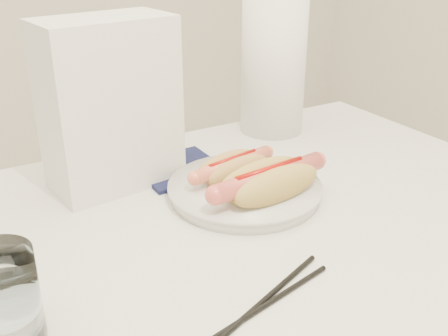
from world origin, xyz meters
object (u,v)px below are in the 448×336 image
table (205,282)px  paper_towel_roll (273,62)px  napkin_box (110,105)px  plate (245,191)px  hotdog_left (233,168)px  hotdog_right (269,182)px  water_glass (1,298)px

table → paper_towel_roll: size_ratio=4.13×
napkin_box → plate: bearing=-51.4°
hotdog_left → hotdog_right: size_ratio=0.78×
hotdog_right → water_glass: size_ratio=1.91×
table → napkin_box: (-0.03, 0.25, 0.20)m
table → hotdog_left: (0.12, 0.12, 0.10)m
hotdog_left → napkin_box: 0.22m
paper_towel_roll → plate: bearing=-132.9°
plate → table: bearing=-143.0°
hotdog_left → hotdog_right: 0.08m
table → water_glass: 0.29m
table → hotdog_right: (0.13, 0.04, 0.10)m
hotdog_right → paper_towel_roll: 0.36m
table → water_glass: (-0.26, -0.05, 0.11)m
plate → hotdog_right: 0.06m
plate → water_glass: 0.41m
plate → napkin_box: 0.25m
plate → hotdog_left: size_ratio=1.50×
table → water_glass: bearing=-169.0°
hotdog_left → paper_towel_roll: size_ratio=0.54×
table → hotdog_left: bearing=46.0°
paper_towel_roll → hotdog_right: bearing=-125.9°
water_glass → paper_towel_roll: bearing=32.0°
plate → water_glass: water_glass is taller
hotdog_right → napkin_box: bearing=123.4°
water_glass → plate: bearing=20.6°
napkin_box → hotdog_right: bearing=-57.6°
hotdog_left → paper_towel_roll: bearing=31.8°
table → napkin_box: size_ratio=4.41×
paper_towel_roll → water_glass: bearing=-148.0°
napkin_box → table: bearing=-89.4°
plate → napkin_box: bearing=135.5°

